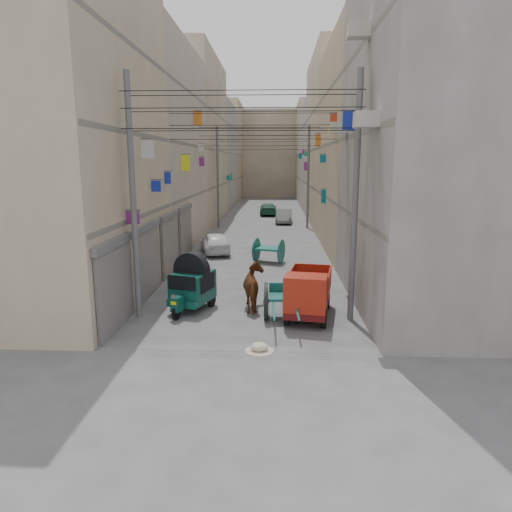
# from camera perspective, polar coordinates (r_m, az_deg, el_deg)

# --- Properties ---
(ground) EXTENTS (140.00, 140.00, 0.00)m
(ground) POSITION_cam_1_polar(r_m,az_deg,el_deg) (10.23, -4.05, -18.85)
(ground) COLOR #4D4D50
(ground) RESTS_ON ground
(building_row_left) EXTENTS (8.00, 62.00, 14.00)m
(building_row_left) POSITION_cam_1_polar(r_m,az_deg,el_deg) (43.85, -9.68, 13.09)
(building_row_left) COLOR #BAA98C
(building_row_left) RESTS_ON ground
(building_row_right) EXTENTS (8.00, 62.00, 14.00)m
(building_row_right) POSITION_cam_1_polar(r_m,az_deg,el_deg) (43.46, 11.99, 13.02)
(building_row_right) COLOR gray
(building_row_right) RESTS_ON ground
(end_cap_building) EXTENTS (22.00, 10.00, 13.00)m
(end_cap_building) POSITION_cam_1_polar(r_m,az_deg,el_deg) (74.78, 1.73, 12.58)
(end_cap_building) COLOR #B6A88F
(end_cap_building) RESTS_ON ground
(shutters_left) EXTENTS (0.18, 14.40, 2.88)m
(shutters_left) POSITION_cam_1_polar(r_m,az_deg,el_deg) (20.11, -11.89, 0.77)
(shutters_left) COLOR #454549
(shutters_left) RESTS_ON ground
(signboards) EXTENTS (8.22, 40.52, 5.67)m
(signboards) POSITION_cam_1_polar(r_m,az_deg,el_deg) (30.48, 0.48, 8.29)
(signboards) COLOR #1C9B63
(signboards) RESTS_ON ground
(ac_units) EXTENTS (0.70, 6.55, 3.35)m
(ac_units) POSITION_cam_1_polar(r_m,az_deg,el_deg) (16.78, 12.01, 19.07)
(ac_units) COLOR #AFAA9D
(ac_units) RESTS_ON ground
(utility_poles) EXTENTS (7.40, 22.20, 8.00)m
(utility_poles) POSITION_cam_1_polar(r_m,az_deg,el_deg) (25.80, 0.14, 8.96)
(utility_poles) COLOR #59595C
(utility_poles) RESTS_ON ground
(overhead_cables) EXTENTS (7.40, 22.52, 1.12)m
(overhead_cables) POSITION_cam_1_polar(r_m,az_deg,el_deg) (23.24, -0.14, 15.50)
(overhead_cables) COLOR black
(overhead_cables) RESTS_ON ground
(auto_rickshaw) EXTENTS (1.72, 2.35, 1.59)m
(auto_rickshaw) POSITION_cam_1_polar(r_m,az_deg,el_deg) (16.40, -8.01, -3.51)
(auto_rickshaw) COLOR black
(auto_rickshaw) RESTS_ON ground
(tonga_cart) EXTENTS (1.37, 2.81, 1.26)m
(tonga_cart) POSITION_cam_1_polar(r_m,az_deg,el_deg) (15.37, 3.45, -5.56)
(tonga_cart) COLOR black
(tonga_cart) RESTS_ON ground
(mini_truck) EXTENTS (1.82, 3.20, 1.70)m
(mini_truck) POSITION_cam_1_polar(r_m,az_deg,el_deg) (15.31, 6.46, -5.05)
(mini_truck) COLOR black
(mini_truck) RESTS_ON ground
(second_cart) EXTENTS (1.75, 1.64, 1.28)m
(second_cart) POSITION_cam_1_polar(r_m,az_deg,el_deg) (23.99, 1.59, 0.77)
(second_cart) COLOR #166056
(second_cart) RESTS_ON ground
(feed_sack) EXTENTS (0.50, 0.40, 0.25)m
(feed_sack) POSITION_cam_1_polar(r_m,az_deg,el_deg) (13.00, 0.43, -11.28)
(feed_sack) COLOR beige
(feed_sack) RESTS_ON ground
(horse) EXTENTS (1.19, 2.03, 1.61)m
(horse) POSITION_cam_1_polar(r_m,az_deg,el_deg) (16.37, -0.07, -3.92)
(horse) COLOR brown
(horse) RESTS_ON ground
(distant_car_white) EXTENTS (2.35, 3.87, 1.23)m
(distant_car_white) POSITION_cam_1_polar(r_m,az_deg,el_deg) (26.65, -5.12, 1.67)
(distant_car_white) COLOR white
(distant_car_white) RESTS_ON ground
(distant_car_grey) EXTENTS (1.48, 3.80, 1.23)m
(distant_car_grey) POSITION_cam_1_polar(r_m,az_deg,el_deg) (40.09, 3.51, 5.02)
(distant_car_grey) COLOR slate
(distant_car_grey) RESTS_ON ground
(distant_car_green) EXTENTS (1.74, 4.11, 1.18)m
(distant_car_green) POSITION_cam_1_polar(r_m,az_deg,el_deg) (46.33, 1.52, 5.89)
(distant_car_green) COLOR #205F42
(distant_car_green) RESTS_ON ground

